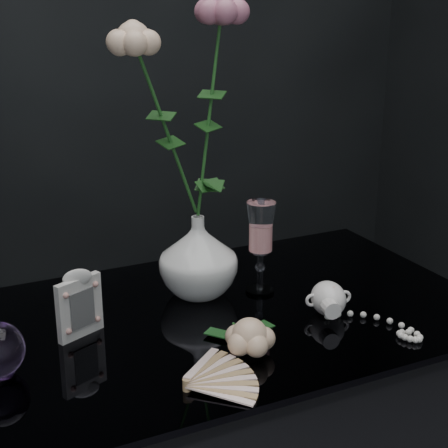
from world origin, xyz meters
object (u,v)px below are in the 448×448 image
picture_frame (79,303)px  vase (198,256)px  pearl_jar (328,297)px  loose_rose (250,336)px  wine_glass (260,248)px

picture_frame → vase: bearing=-8.0°
vase → picture_frame: size_ratio=1.29×
pearl_jar → vase: bearing=147.4°
loose_rose → pearl_jar: 0.21m
picture_frame → pearl_jar: picture_frame is taller
wine_glass → picture_frame: (-0.36, -0.03, -0.03)m
loose_rose → pearl_jar: bearing=36.5°
wine_glass → pearl_jar: bearing=-64.6°
vase → wine_glass: wine_glass is taller
vase → pearl_jar: 0.25m
loose_rose → pearl_jar: (0.19, 0.07, 0.00)m
loose_rose → wine_glass: bearing=74.9°
picture_frame → loose_rose: bearing=-61.4°
wine_glass → picture_frame: size_ratio=1.50×
vase → picture_frame: bearing=-164.6°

